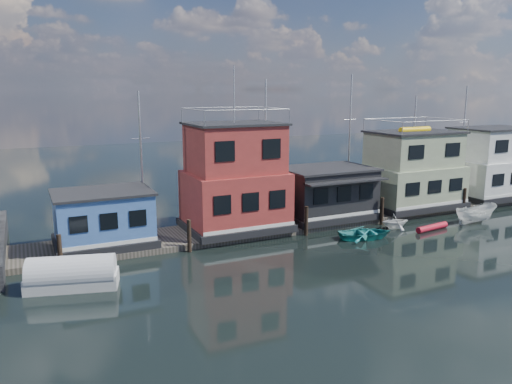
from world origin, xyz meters
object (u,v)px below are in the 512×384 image
red_kayak (432,227)px  dinghy_white (395,221)px  houseboat_red (235,179)px  tarp_runabout (72,275)px  houseboat_dark (326,192)px  houseboat_white (492,164)px  motorboat (476,214)px  houseboat_blue (104,218)px  dinghy_teal (365,233)px  houseboat_green (412,171)px

red_kayak → dinghy_white: bearing=134.7°
houseboat_red → tarp_runabout: houseboat_red is taller
tarp_runabout → houseboat_dark: bearing=31.4°
houseboat_white → motorboat: 10.58m
houseboat_blue → dinghy_teal: houseboat_blue is taller
tarp_runabout → motorboat: size_ratio=1.27×
houseboat_green → motorboat: size_ratio=2.10×
motorboat → dinghy_teal: bearing=91.1°
houseboat_red → houseboat_dark: (8.00, -0.02, -1.69)m
houseboat_blue → tarp_runabout: houseboat_blue is taller
houseboat_green → red_kayak: 7.38m
motorboat → dinghy_white: bearing=80.0°
houseboat_white → houseboat_red: bearing=-180.0°
houseboat_blue → houseboat_white: houseboat_white is taller
houseboat_blue → dinghy_white: houseboat_blue is taller
houseboat_red → dinghy_teal: size_ratio=3.05×
houseboat_white → red_kayak: houseboat_white is taller
dinghy_white → houseboat_white: bearing=-65.1°
dinghy_teal → tarp_runabout: bearing=106.1°
dinghy_white → motorboat: motorboat is taller
tarp_runabout → dinghy_teal: tarp_runabout is taller
houseboat_red → houseboat_green: size_ratio=1.41×
houseboat_green → dinghy_white: size_ratio=3.75×
houseboat_white → dinghy_white: bearing=-164.8°
houseboat_green → dinghy_white: houseboat_green is taller
tarp_runabout → motorboat: 30.73m
houseboat_dark → houseboat_green: bearing=0.1°
houseboat_red → motorboat: size_ratio=2.97×
houseboat_white → tarp_runabout: bearing=-171.3°
houseboat_dark → houseboat_red: bearing=179.9°
houseboat_blue → motorboat: bearing=-11.6°
tarp_runabout → dinghy_teal: (20.10, 0.61, -0.32)m
motorboat → houseboat_green: bearing=18.6°
houseboat_green → red_kayak: (-3.09, -5.82, -3.31)m
dinghy_teal → houseboat_white: bearing=-59.9°
houseboat_red → houseboat_green: (17.00, 0.00, -0.55)m
houseboat_green → dinghy_teal: (-9.04, -5.36, -3.15)m
houseboat_green → dinghy_white: (-5.29, -4.15, -2.96)m
houseboat_green → dinghy_white: bearing=-141.9°
houseboat_red → houseboat_dark: size_ratio=1.60×
houseboat_red → tarp_runabout: bearing=-153.8°
houseboat_blue → tarp_runabout: 6.70m
red_kayak → tarp_runabout: 26.06m
houseboat_dark → dinghy_teal: bearing=-90.5°
houseboat_blue → red_kayak: size_ratio=1.99×
houseboat_dark → red_kayak: (5.91, -5.80, -2.18)m
houseboat_dark → houseboat_green: size_ratio=0.88×
houseboat_green → houseboat_white: (10.00, -0.00, -0.01)m
motorboat → houseboat_white: bearing=-52.2°
dinghy_white → red_kayak: bearing=-117.5°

